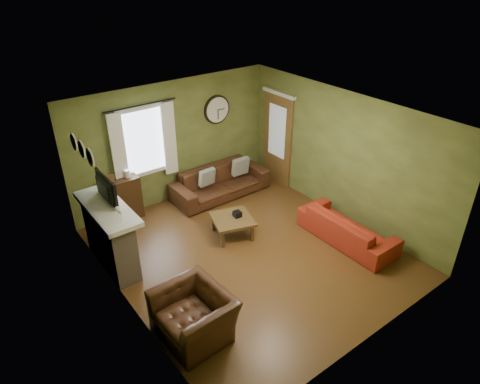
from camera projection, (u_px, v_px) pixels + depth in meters
floor at (249, 252)px, 7.84m from camera, size 4.60×5.20×0.00m
ceiling at (250, 116)px, 6.56m from camera, size 4.60×5.20×0.00m
wall_left at (121, 238)px, 6.00m from camera, size 0.00×5.20×2.60m
wall_right at (341, 156)px, 8.41m from camera, size 0.00×5.20×2.60m
wall_back at (174, 142)px, 9.01m from camera, size 4.60×0.00×2.60m
wall_front at (376, 270)px, 5.39m from camera, size 4.60×0.00×2.60m
fireplace at (110, 238)px, 7.27m from camera, size 0.40×1.40×1.10m
firebox at (123, 246)px, 7.49m from camera, size 0.04×0.60×0.55m
mantel at (107, 208)px, 7.00m from camera, size 0.58×1.60×0.08m
tv at (102, 193)px, 7.00m from camera, size 0.08×0.60×0.35m
tv_screen at (107, 189)px, 7.02m from camera, size 0.02×0.62×0.36m
medallion_left at (90, 157)px, 6.10m from camera, size 0.28×0.28×0.03m
medallion_mid at (82, 149)px, 6.34m from camera, size 0.28×0.28×0.03m
medallion_right at (74, 142)px, 6.58m from camera, size 0.28×0.28×0.03m
window_pane at (142, 141)px, 8.53m from camera, size 1.00×0.02×1.30m
curtain_rod at (140, 105)px, 8.08m from camera, size 0.03×0.03×1.50m
curtain_left at (119, 152)px, 8.20m from camera, size 0.28×0.04×1.55m
curtain_right at (169, 139)px, 8.77m from camera, size 0.28×0.04×1.55m
wall_clock at (217, 110)px, 9.31m from camera, size 0.64×0.06×0.64m
door at (277, 139)px, 9.80m from camera, size 0.05×0.90×2.10m
bookshelf at (122, 200)px, 8.59m from camera, size 0.77×0.33×0.91m
book at (115, 176)px, 8.39m from camera, size 0.24×0.25×0.02m
sofa_brown at (220, 182)px, 9.54m from camera, size 2.20×0.86×0.64m
pillow_left at (240, 166)px, 9.70m from camera, size 0.41×0.13×0.40m
pillow_right at (207, 177)px, 9.24m from camera, size 0.38×0.14×0.37m
sofa_red at (347, 228)px, 8.02m from camera, size 0.75×1.93×0.56m
armchair at (194, 315)px, 6.02m from camera, size 0.99×1.11×0.69m
coffee_table at (232, 227)px, 8.21m from camera, size 0.92×0.92×0.39m
tissue_box at (237, 216)px, 8.16m from camera, size 0.15×0.15×0.11m
wine_glass_a at (121, 216)px, 6.53m from camera, size 0.07×0.07×0.21m
wine_glass_b at (118, 213)px, 6.61m from camera, size 0.07×0.07×0.21m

